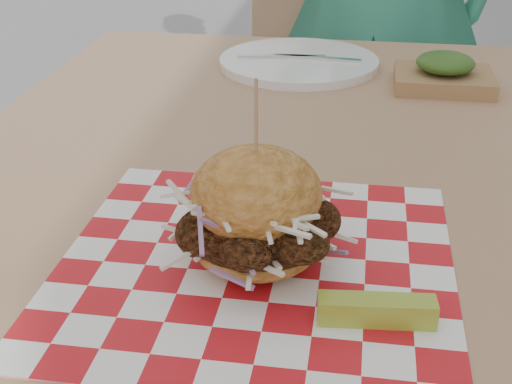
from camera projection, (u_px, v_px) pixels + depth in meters
The scene contains 7 objects.
patio_table at pixel (263, 226), 0.88m from camera, with size 0.80×1.20×0.75m.
patio_chair at pixel (333, 69), 1.86m from camera, with size 0.53×0.53×0.95m.
paper_liner at pixel (256, 263), 0.66m from camera, with size 0.36×0.36×0.00m, color red.
sandwich at pixel (256, 216), 0.64m from camera, with size 0.16×0.16×0.18m.
pickle_spear at pixel (377, 310), 0.57m from camera, with size 0.10×0.02×0.02m, color #93AC32.
place_setting at pixel (299, 62), 1.21m from camera, with size 0.27×0.27×0.02m.
kraft_tray at pixel (444, 74), 1.10m from camera, with size 0.15×0.12×0.06m.
Camera 1 is at (0.28, -1.10, 1.11)m, focal length 50.00 mm.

